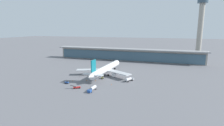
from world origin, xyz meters
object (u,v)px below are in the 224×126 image
service_truck_mid_apron_blue (92,88)px  safety_cone_charlie (87,80)px  control_tower (201,24)px  service_truck_on_taxiway_olive (102,78)px  safety_cone_bravo (95,80)px  service_truck_near_nose_red (77,87)px  service_truck_at_far_stand_white (93,74)px  safety_cone_delta (73,80)px  service_truck_under_wing_grey (129,79)px  service_truck_by_tail_blue (67,82)px  safety_cone_alpha (111,84)px  airliner_on_stand (106,69)px

service_truck_mid_apron_blue → safety_cone_charlie: (-13.78, 19.83, -1.39)m
service_truck_mid_apron_blue → control_tower: 171.28m
service_truck_on_taxiway_olive → safety_cone_bravo: 7.25m
service_truck_on_taxiway_olive → control_tower: 150.51m
service_truck_near_nose_red → service_truck_at_far_stand_white: size_ratio=1.96×
safety_cone_bravo → safety_cone_delta: 17.51m
control_tower → safety_cone_charlie: (-94.21, -125.21, -44.16)m
service_truck_under_wing_grey → safety_cone_bravo: 26.27m
safety_cone_delta → service_truck_by_tail_blue: bearing=-94.8°
service_truck_on_taxiway_olive → safety_cone_delta: size_ratio=4.54×
service_truck_on_taxiway_olive → safety_cone_delta: bearing=-147.4°
service_truck_on_taxiway_olive → service_truck_at_far_stand_white: same height
service_truck_under_wing_grey → service_truck_by_tail_blue: 46.94m
service_truck_mid_apron_blue → service_truck_on_taxiway_olive: 28.68m
safety_cone_delta → service_truck_mid_apron_blue: bearing=-33.7°
service_truck_near_nose_red → safety_cone_alpha: service_truck_near_nose_red is taller
service_truck_mid_apron_blue → service_truck_at_far_stand_white: 41.45m
service_truck_near_nose_red → service_truck_on_taxiway_olive: 28.27m
service_truck_by_tail_blue → safety_cone_charlie: bearing=47.4°
safety_cone_delta → airliner_on_stand: bearing=53.1°
airliner_on_stand → safety_cone_alpha: bearing=-61.4°
service_truck_by_tail_blue → safety_cone_charlie: size_ratio=4.17×
safety_cone_alpha → service_truck_at_far_stand_white: bearing=137.0°
airliner_on_stand → safety_cone_bravo: size_ratio=92.46×
service_truck_at_far_stand_white → safety_cone_alpha: service_truck_at_far_stand_white is taller
service_truck_under_wing_grey → safety_cone_alpha: size_ratio=12.50×
airliner_on_stand → safety_cone_charlie: bearing=-112.2°
service_truck_under_wing_grey → service_truck_on_taxiway_olive: bearing=179.6°
control_tower → service_truck_on_taxiway_olive: bearing=-125.9°
service_truck_under_wing_grey → service_truck_at_far_stand_white: (-34.32, 9.93, -0.83)m
service_truck_under_wing_grey → service_truck_mid_apron_blue: (-18.16, -28.23, 0.00)m
airliner_on_stand → service_truck_under_wing_grey: size_ratio=7.40×
service_truck_near_nose_red → safety_cone_bravo: 21.19m
service_truck_at_far_stand_white → control_tower: size_ratio=0.04×
safety_cone_bravo → service_truck_under_wing_grey: bearing=13.9°
airliner_on_stand → control_tower: size_ratio=0.79×
service_truck_under_wing_grey → service_truck_on_taxiway_olive: service_truck_under_wing_grey is taller
airliner_on_stand → service_truck_at_far_stand_white: bearing=-169.4°
airliner_on_stand → safety_cone_delta: 30.81m
airliner_on_stand → safety_cone_charlie: airliner_on_stand is taller
safety_cone_charlie → safety_cone_delta: size_ratio=1.00×
service_truck_under_wing_grey → control_tower: 139.11m
service_truck_under_wing_grey → safety_cone_alpha: 16.24m
service_truck_near_nose_red → service_truck_on_taxiway_olive: size_ratio=2.05×
service_truck_by_tail_blue → safety_cone_bravo: size_ratio=4.17×
airliner_on_stand → service_truck_near_nose_red: airliner_on_stand is taller
safety_cone_bravo → safety_cone_delta: same height
service_truck_at_far_stand_white → safety_cone_charlie: bearing=-82.6°
safety_cone_alpha → safety_cone_charlie: 21.93m
airliner_on_stand → service_truck_mid_apron_blue: size_ratio=7.39×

